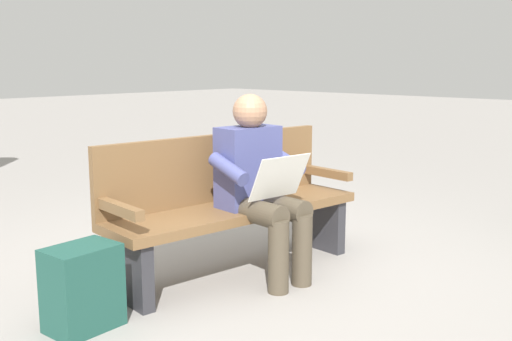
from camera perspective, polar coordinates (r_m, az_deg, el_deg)
The scene contains 4 objects.
ground_plane at distance 4.08m, azimuth -1.82°, elevation -9.50°, with size 40.00×40.00×0.00m, color gray.
bench_near at distance 4.01m, azimuth -2.50°, elevation -3.05°, with size 1.84×0.67×0.90m.
person_seated at distance 3.83m, azimuth 0.34°, elevation -1.06°, with size 0.60×0.60×1.18m.
backpack at distance 3.32m, azimuth -16.10°, elevation -10.60°, with size 0.37×0.32×0.45m.
Camera 1 is at (2.73, 2.71, 1.38)m, focal length 42.44 mm.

